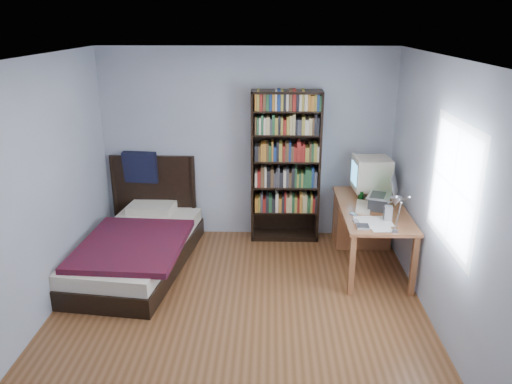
# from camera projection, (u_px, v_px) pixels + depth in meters

# --- Properties ---
(room) EXTENTS (4.20, 4.24, 2.50)m
(room) POSITION_uv_depth(u_px,v_px,m) (240.00, 200.00, 4.56)
(room) COLOR brown
(room) RESTS_ON ground
(desk) EXTENTS (0.75, 1.54, 0.73)m
(desk) POSITION_uv_depth(u_px,v_px,m) (364.00, 219.00, 6.33)
(desk) COLOR brown
(desk) RESTS_ON floor
(crt_monitor) EXTENTS (0.45, 0.41, 0.49)m
(crt_monitor) POSITION_uv_depth(u_px,v_px,m) (371.00, 174.00, 6.12)
(crt_monitor) COLOR beige
(crt_monitor) RESTS_ON desk
(laptop) EXTENTS (0.42, 0.39, 0.40)m
(laptop) POSITION_uv_depth(u_px,v_px,m) (381.00, 199.00, 5.75)
(laptop) COLOR #2D2D30
(laptop) RESTS_ON desk
(desk_lamp) EXTENTS (0.20, 0.45, 0.54)m
(desk_lamp) POSITION_uv_depth(u_px,v_px,m) (396.00, 205.00, 4.69)
(desk_lamp) COLOR #99999E
(desk_lamp) RESTS_ON desk
(keyboard) EXTENTS (0.24, 0.44, 0.04)m
(keyboard) POSITION_uv_depth(u_px,v_px,m) (363.00, 207.00, 5.80)
(keyboard) COLOR beige
(keyboard) RESTS_ON desk
(speaker) EXTENTS (0.09, 0.09, 0.16)m
(speaker) POSITION_uv_depth(u_px,v_px,m) (388.00, 213.00, 5.43)
(speaker) COLOR gray
(speaker) RESTS_ON desk
(soda_can) EXTENTS (0.07, 0.07, 0.12)m
(soda_can) POSITION_uv_depth(u_px,v_px,m) (361.00, 196.00, 6.03)
(soda_can) COLOR black
(soda_can) RESTS_ON desk
(mouse) EXTENTS (0.06, 0.11, 0.04)m
(mouse) POSITION_uv_depth(u_px,v_px,m) (366.00, 198.00, 6.08)
(mouse) COLOR silver
(mouse) RESTS_ON desk
(phone_silver) EXTENTS (0.09, 0.11, 0.02)m
(phone_silver) POSITION_uv_depth(u_px,v_px,m) (354.00, 215.00, 5.58)
(phone_silver) COLOR #AFAFB3
(phone_silver) RESTS_ON desk
(phone_grey) EXTENTS (0.06, 0.11, 0.02)m
(phone_grey) POSITION_uv_depth(u_px,v_px,m) (356.00, 221.00, 5.40)
(phone_grey) COLOR gray
(phone_grey) RESTS_ON desk
(external_drive) EXTENTS (0.13, 0.13, 0.03)m
(external_drive) POSITION_uv_depth(u_px,v_px,m) (363.00, 227.00, 5.25)
(external_drive) COLOR gray
(external_drive) RESTS_ON desk
(bookshelf) EXTENTS (0.89, 0.30, 1.98)m
(bookshelf) POSITION_uv_depth(u_px,v_px,m) (286.00, 167.00, 6.46)
(bookshelf) COLOR black
(bookshelf) RESTS_ON floor
(bed) EXTENTS (1.32, 2.26, 1.16)m
(bed) POSITION_uv_depth(u_px,v_px,m) (139.00, 244.00, 5.99)
(bed) COLOR black
(bed) RESTS_ON floor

